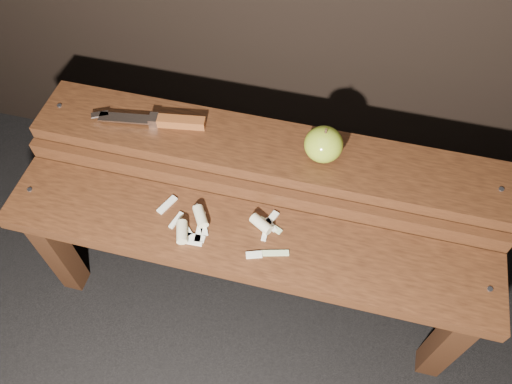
% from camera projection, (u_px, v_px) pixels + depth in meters
% --- Properties ---
extents(ground, '(60.00, 60.00, 0.00)m').
position_uv_depth(ground, '(251.00, 290.00, 1.55)').
color(ground, black).
extents(bench_front_tier, '(1.20, 0.20, 0.42)m').
position_uv_depth(bench_front_tier, '(244.00, 254.00, 1.23)').
color(bench_front_tier, black).
rests_on(bench_front_tier, ground).
extents(bench_rear_tier, '(1.20, 0.21, 0.50)m').
position_uv_depth(bench_rear_tier, '(266.00, 168.00, 1.30)').
color(bench_rear_tier, black).
rests_on(bench_rear_tier, ground).
extents(apple, '(0.09, 0.09, 0.10)m').
position_uv_depth(apple, '(324.00, 144.00, 1.18)').
color(apple, olive).
rests_on(apple, bench_rear_tier).
extents(knife, '(0.30, 0.07, 0.03)m').
position_uv_depth(knife, '(167.00, 121.00, 1.26)').
color(knife, brown).
rests_on(knife, bench_rear_tier).
extents(apple_scraps, '(0.34, 0.15, 0.03)m').
position_uv_depth(apple_scraps, '(216.00, 226.00, 1.18)').
color(apple_scraps, beige).
rests_on(apple_scraps, bench_front_tier).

